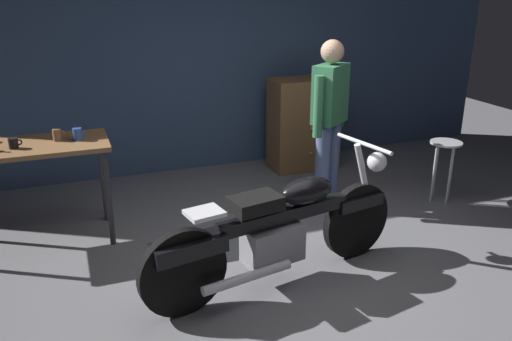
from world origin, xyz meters
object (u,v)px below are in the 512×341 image
at_px(person_standing, 329,118).
at_px(mug_blue_enamel, 78,134).
at_px(mug_brown_stoneware, 57,135).
at_px(mug_black_matte, 14,143).
at_px(wooden_dresser, 304,124).
at_px(motorcycle, 281,228).
at_px(shop_stool, 445,155).

distance_m(person_standing, mug_blue_enamel, 2.33).
height_order(mug_brown_stoneware, mug_black_matte, mug_brown_stoneware).
bearing_deg(person_standing, mug_brown_stoneware, -40.30).
xyz_separation_m(person_standing, wooden_dresser, (0.28, 1.15, -0.38)).
bearing_deg(mug_black_matte, wooden_dresser, 18.97).
xyz_separation_m(wooden_dresser, mug_brown_stoneware, (-2.77, -0.95, 0.40)).
bearing_deg(motorcycle, mug_brown_stoneware, 126.20).
bearing_deg(mug_blue_enamel, person_standing, -3.73).
relative_size(wooden_dresser, mug_black_matte, 10.35).
relative_size(motorcycle, wooden_dresser, 1.97).
xyz_separation_m(person_standing, shop_stool, (1.20, -0.30, -0.43)).
relative_size(wooden_dresser, mug_brown_stoneware, 10.34).
xyz_separation_m(person_standing, mug_black_matte, (-2.82, 0.09, 0.02)).
xyz_separation_m(mug_brown_stoneware, mug_black_matte, (-0.33, -0.11, -0.01)).
height_order(wooden_dresser, mug_brown_stoneware, wooden_dresser).
distance_m(shop_stool, mug_blue_enamel, 3.57).
relative_size(person_standing, mug_black_matte, 15.71).
height_order(motorcycle, mug_blue_enamel, mug_blue_enamel).
relative_size(shop_stool, wooden_dresser, 0.58).
distance_m(motorcycle, wooden_dresser, 2.66).
bearing_deg(person_standing, motorcycle, 13.67).
relative_size(motorcycle, mug_black_matte, 20.34).
height_order(shop_stool, wooden_dresser, wooden_dresser).
relative_size(person_standing, mug_brown_stoneware, 15.70).
relative_size(wooden_dresser, mug_blue_enamel, 9.89).
bearing_deg(wooden_dresser, mug_blue_enamel, -158.99).
bearing_deg(shop_stool, mug_brown_stoneware, 172.28).
bearing_deg(shop_stool, wooden_dresser, 122.07).
relative_size(motorcycle, mug_brown_stoneware, 20.33).
distance_m(person_standing, wooden_dresser, 1.24).
bearing_deg(motorcycle, wooden_dresser, 49.86).
distance_m(motorcycle, person_standing, 1.61).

